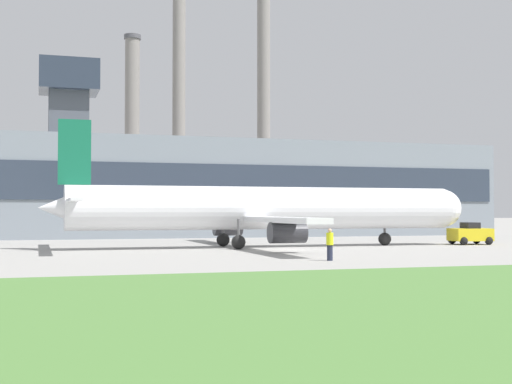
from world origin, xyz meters
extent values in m
plane|color=#999691|center=(0.00, 0.00, 0.00)|extent=(400.00, 400.00, 0.00)
cube|color=gray|center=(0.00, 28.25, 5.26)|extent=(68.76, 10.61, 10.52)
cube|color=#2D3847|center=(0.00, 22.89, 5.79)|extent=(67.39, 0.16, 3.79)
cube|color=#4C515B|center=(-13.94, 28.25, 7.63)|extent=(4.02, 4.02, 15.26)
cube|color=#283342|center=(-13.94, 28.25, 16.87)|extent=(6.03, 6.03, 3.21)
cylinder|color=gray|center=(-2.67, 64.66, 15.08)|extent=(2.31, 2.31, 30.17)
cylinder|color=#4C4C51|center=(-2.67, 64.66, 30.51)|extent=(2.66, 2.66, 0.69)
cylinder|color=gray|center=(4.57, 63.20, 21.60)|extent=(2.05, 2.05, 43.20)
cylinder|color=gray|center=(18.61, 62.58, 22.10)|extent=(2.15, 2.15, 44.19)
cylinder|color=white|center=(0.08, 3.48, 3.02)|extent=(30.55, 3.28, 3.28)
sphere|color=white|center=(15.36, 3.48, 3.02)|extent=(3.12, 3.12, 3.12)
cone|color=white|center=(-15.19, 3.48, 3.02)|extent=(3.61, 3.12, 3.12)
cube|color=#146647|center=(-14.50, 3.48, 7.00)|extent=(2.30, 0.24, 4.67)
cube|color=white|center=(-14.74, -0.57, 3.52)|extent=(0.75, 8.10, 0.20)
cube|color=white|center=(-14.74, 7.53, 3.52)|extent=(0.75, 8.10, 0.20)
cube|color=white|center=(-1.45, -3.93, 2.20)|extent=(1.68, 13.50, 0.36)
cube|color=white|center=(-1.45, 10.88, 2.20)|extent=(1.68, 13.50, 0.36)
cylinder|color=#333338|center=(-1.15, -4.24, 1.35)|extent=(2.45, 1.40, 1.40)
cylinder|color=#333338|center=(-1.15, 11.19, 1.35)|extent=(2.45, 1.40, 1.40)
cylinder|color=#59595B|center=(10.01, 3.48, 1.36)|extent=(0.20, 0.20, 1.68)
sphere|color=black|center=(10.01, 3.48, 0.52)|extent=(1.04, 1.04, 1.04)
cylinder|color=#59595B|center=(-2.97, 1.24, 1.36)|extent=(0.20, 0.20, 1.68)
sphere|color=black|center=(-2.97, 1.24, 0.52)|extent=(1.04, 1.04, 1.04)
cylinder|color=#59595B|center=(-2.97, 5.72, 1.36)|extent=(0.20, 0.20, 1.68)
sphere|color=black|center=(-2.97, 5.72, 0.52)|extent=(1.04, 1.04, 1.04)
cube|color=yellow|center=(17.61, 2.84, 0.82)|extent=(3.41, 2.36, 1.04)
cube|color=black|center=(17.61, 2.84, 1.59)|extent=(1.26, 1.56, 0.50)
sphere|color=black|center=(18.65, 1.76, 0.34)|extent=(0.67, 0.67, 0.67)
sphere|color=black|center=(18.82, 3.74, 0.34)|extent=(0.67, 0.67, 0.67)
sphere|color=black|center=(16.39, 1.95, 0.34)|extent=(0.67, 0.67, 0.67)
sphere|color=black|center=(16.56, 3.93, 0.34)|extent=(0.67, 0.67, 0.67)
cylinder|color=#23283D|center=(-1.28, -11.71, 0.44)|extent=(0.36, 0.36, 0.88)
cylinder|color=yellow|center=(-1.28, -11.71, 1.23)|extent=(0.44, 0.44, 0.70)
sphere|color=tan|center=(-1.28, -11.71, 1.69)|extent=(0.24, 0.24, 0.24)
camera|label=1|loc=(-17.07, -48.77, 2.78)|focal=50.00mm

